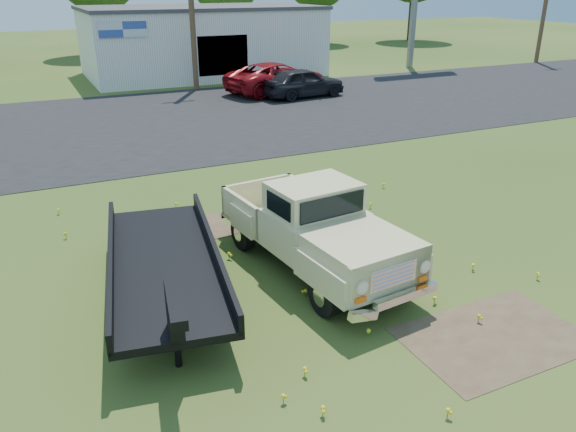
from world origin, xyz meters
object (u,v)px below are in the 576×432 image
object	(u,v)px
vintage_pickup_truck	(313,227)
flatbed_trailer	(164,258)
dark_sedan	(303,83)
red_pickup	(277,78)

from	to	relation	value
vintage_pickup_truck	flatbed_trailer	size ratio (longest dim) A/B	0.89
flatbed_trailer	vintage_pickup_truck	bearing A→B (deg)	5.52
vintage_pickup_truck	dark_sedan	distance (m)	18.70
flatbed_trailer	red_pickup	xyz separation A→B (m)	(10.62, 18.26, -0.01)
flatbed_trailer	dark_sedan	distance (m)	20.03
vintage_pickup_truck	flatbed_trailer	world-z (taller)	vintage_pickup_truck
vintage_pickup_truck	dark_sedan	world-z (taller)	vintage_pickup_truck
vintage_pickup_truck	dark_sedan	xyz separation A→B (m)	(8.29, 16.76, -0.19)
flatbed_trailer	red_pickup	bearing A→B (deg)	69.45
vintage_pickup_truck	dark_sedan	bearing A→B (deg)	57.71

